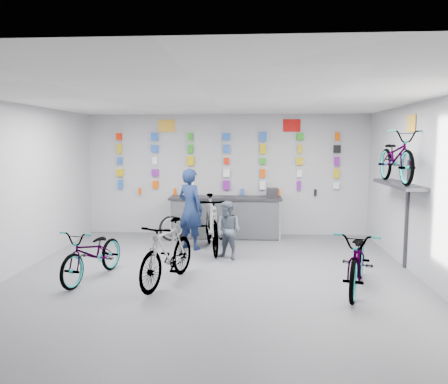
# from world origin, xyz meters

# --- Properties ---
(floor) EXTENTS (8.00, 8.00, 0.00)m
(floor) POSITION_xyz_m (0.00, 0.00, 0.00)
(floor) COLOR #57575C
(floor) RESTS_ON ground
(ceiling) EXTENTS (8.00, 8.00, 0.00)m
(ceiling) POSITION_xyz_m (0.00, 0.00, 3.00)
(ceiling) COLOR white
(ceiling) RESTS_ON wall_back
(wall_back) EXTENTS (7.00, 0.00, 7.00)m
(wall_back) POSITION_xyz_m (0.00, 4.00, 1.50)
(wall_back) COLOR #B4B4B7
(wall_back) RESTS_ON floor
(wall_front) EXTENTS (7.00, 0.00, 7.00)m
(wall_front) POSITION_xyz_m (0.00, -4.00, 1.50)
(wall_front) COLOR #B4B4B7
(wall_front) RESTS_ON floor
(wall_left) EXTENTS (0.00, 8.00, 8.00)m
(wall_left) POSITION_xyz_m (-3.50, 0.00, 1.50)
(wall_left) COLOR #B4B4B7
(wall_left) RESTS_ON floor
(wall_right) EXTENTS (0.00, 8.00, 8.00)m
(wall_right) POSITION_xyz_m (3.50, 0.00, 1.50)
(wall_right) COLOR #B4B4B7
(wall_right) RESTS_ON floor
(counter) EXTENTS (2.70, 0.66, 1.00)m
(counter) POSITION_xyz_m (0.00, 3.54, 0.49)
(counter) COLOR black
(counter) RESTS_ON floor
(merch_wall) EXTENTS (5.57, 0.08, 1.56)m
(merch_wall) POSITION_xyz_m (-0.02, 3.93, 1.81)
(merch_wall) COLOR blue
(merch_wall) RESTS_ON wall_back
(wall_bracket) EXTENTS (0.39, 1.90, 2.00)m
(wall_bracket) POSITION_xyz_m (3.33, 1.20, 1.46)
(wall_bracket) COLOR #333338
(wall_bracket) RESTS_ON wall_right
(sign_left) EXTENTS (0.42, 0.02, 0.30)m
(sign_left) POSITION_xyz_m (-1.50, 3.98, 2.72)
(sign_left) COLOR gold
(sign_left) RESTS_ON wall_back
(sign_right) EXTENTS (0.42, 0.02, 0.30)m
(sign_right) POSITION_xyz_m (1.60, 3.98, 2.72)
(sign_right) COLOR red
(sign_right) RESTS_ON wall_back
(sign_side) EXTENTS (0.02, 0.40, 0.30)m
(sign_side) POSITION_xyz_m (3.48, 1.20, 2.65)
(sign_side) COLOR gold
(sign_side) RESTS_ON wall_right
(bike_left) EXTENTS (0.97, 1.80, 0.90)m
(bike_left) POSITION_xyz_m (-2.03, 0.15, 0.45)
(bike_left) COLOR gray
(bike_left) RESTS_ON floor
(bike_center) EXTENTS (0.99, 1.83, 1.06)m
(bike_center) POSITION_xyz_m (-0.72, -0.01, 0.53)
(bike_center) COLOR gray
(bike_center) RESTS_ON floor
(bike_right) EXTENTS (1.21, 2.01, 1.00)m
(bike_right) POSITION_xyz_m (2.31, -0.13, 0.50)
(bike_right) COLOR gray
(bike_right) RESTS_ON floor
(bike_service) EXTENTS (0.96, 2.07, 1.20)m
(bike_service) POSITION_xyz_m (-0.21, 2.20, 0.60)
(bike_service) COLOR gray
(bike_service) RESTS_ON floor
(bike_wall) EXTENTS (0.63, 1.80, 0.95)m
(bike_wall) POSITION_xyz_m (3.25, 1.20, 2.05)
(bike_wall) COLOR gray
(bike_wall) RESTS_ON wall_bracket
(clerk) EXTENTS (0.77, 0.70, 1.76)m
(clerk) POSITION_xyz_m (-0.69, 2.38, 0.88)
(clerk) COLOR #132146
(clerk) RESTS_ON floor
(customer) EXTENTS (0.71, 0.67, 1.16)m
(customer) POSITION_xyz_m (0.18, 1.57, 0.58)
(customer) COLOR #515D6C
(customer) RESTS_ON floor
(spare_wheel) EXTENTS (0.63, 0.32, 0.60)m
(spare_wheel) POSITION_xyz_m (-1.25, 3.17, 0.29)
(spare_wheel) COLOR black
(spare_wheel) RESTS_ON floor
(register) EXTENTS (0.29, 0.31, 0.22)m
(register) POSITION_xyz_m (1.12, 3.55, 1.11)
(register) COLOR black
(register) RESTS_ON counter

